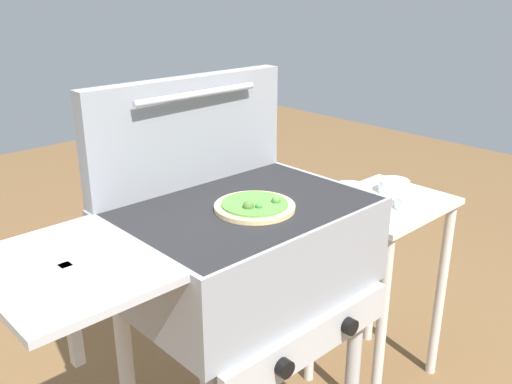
{
  "coord_description": "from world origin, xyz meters",
  "views": [
    {
      "loc": [
        -0.88,
        -0.99,
        1.44
      ],
      "look_at": [
        0.05,
        0.0,
        0.92
      ],
      "focal_mm": 39.14,
      "sensor_mm": 36.0,
      "label": 1
    }
  ],
  "objects_px": {
    "topping_bowl_far": "(413,202)",
    "prep_table": "(380,254)",
    "topping_bowl_near": "(394,187)",
    "topping_bowl_middle": "(350,192)",
    "grill": "(240,256)",
    "pizza_veggie": "(256,206)"
  },
  "relations": [
    {
      "from": "grill",
      "to": "pizza_veggie",
      "type": "distance_m",
      "value": 0.16
    },
    {
      "from": "prep_table",
      "to": "topping_bowl_middle",
      "type": "xyz_separation_m",
      "value": [
        -0.07,
        0.1,
        0.23
      ]
    },
    {
      "from": "topping_bowl_near",
      "to": "prep_table",
      "type": "bearing_deg",
      "value": -162.81
    },
    {
      "from": "topping_bowl_far",
      "to": "topping_bowl_middle",
      "type": "relative_size",
      "value": 0.99
    },
    {
      "from": "grill",
      "to": "topping_bowl_far",
      "type": "distance_m",
      "value": 0.69
    },
    {
      "from": "pizza_veggie",
      "to": "prep_table",
      "type": "distance_m",
      "value": 0.76
    },
    {
      "from": "topping_bowl_far",
      "to": "topping_bowl_middle",
      "type": "xyz_separation_m",
      "value": [
        -0.07,
        0.2,
        -0.0
      ]
    },
    {
      "from": "prep_table",
      "to": "topping_bowl_far",
      "type": "relative_size",
      "value": 6.17
    },
    {
      "from": "grill",
      "to": "topping_bowl_near",
      "type": "height_order",
      "value": "grill"
    },
    {
      "from": "grill",
      "to": "prep_table",
      "type": "height_order",
      "value": "grill"
    },
    {
      "from": "topping_bowl_far",
      "to": "prep_table",
      "type": "bearing_deg",
      "value": 93.81
    },
    {
      "from": "prep_table",
      "to": "topping_bowl_far",
      "type": "height_order",
      "value": "topping_bowl_far"
    },
    {
      "from": "topping_bowl_near",
      "to": "topping_bowl_middle",
      "type": "bearing_deg",
      "value": 156.49
    },
    {
      "from": "grill",
      "to": "topping_bowl_far",
      "type": "relative_size",
      "value": 8.11
    },
    {
      "from": "grill",
      "to": "pizza_veggie",
      "type": "xyz_separation_m",
      "value": [
        0.02,
        -0.04,
        0.15
      ]
    },
    {
      "from": "grill",
      "to": "topping_bowl_near",
      "type": "bearing_deg",
      "value": 2.45
    },
    {
      "from": "prep_table",
      "to": "topping_bowl_near",
      "type": "distance_m",
      "value": 0.25
    },
    {
      "from": "topping_bowl_near",
      "to": "topping_bowl_far",
      "type": "relative_size",
      "value": 0.92
    },
    {
      "from": "pizza_veggie",
      "to": "topping_bowl_far",
      "type": "xyz_separation_m",
      "value": [
        0.66,
        -0.05,
        -0.16
      ]
    },
    {
      "from": "grill",
      "to": "topping_bowl_near",
      "type": "distance_m",
      "value": 0.77
    },
    {
      "from": "topping_bowl_near",
      "to": "topping_bowl_middle",
      "type": "xyz_separation_m",
      "value": [
        -0.16,
        0.07,
        0.0
      ]
    },
    {
      "from": "topping_bowl_middle",
      "to": "topping_bowl_far",
      "type": "bearing_deg",
      "value": -69.46
    }
  ]
}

